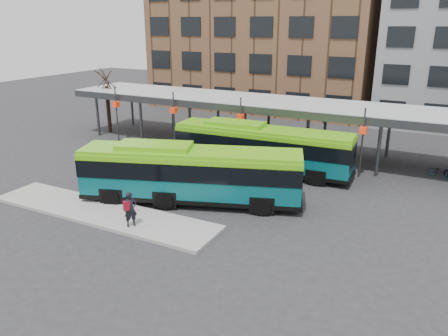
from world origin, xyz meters
TOP-DOWN VIEW (x-y plane):
  - ground at (0.00, 0.00)m, footprint 120.00×120.00m
  - boarding_island at (-5.50, -3.00)m, footprint 14.00×3.00m
  - canopy at (-0.06, 12.87)m, footprint 40.00×6.53m
  - tree at (-18.00, 12.00)m, footprint 1.64×1.64m
  - building_brick at (-10.00, 32.00)m, footprint 26.00×14.00m
  - bus_front at (-1.98, 0.69)m, footprint 12.92×6.68m
  - bus_rear at (-0.45, 7.76)m, footprint 12.59×3.31m
  - pedestrian at (-2.84, -3.73)m, footprint 0.74×0.80m

SIDE VIEW (x-z plane):
  - ground at x=0.00m, z-range 0.00..0.00m
  - boarding_island at x=-5.50m, z-range 0.00..0.18m
  - pedestrian at x=-2.84m, z-range 0.19..2.03m
  - bus_rear at x=-0.45m, z-range 0.07..3.51m
  - bus_front at x=-1.98m, z-range 0.07..3.58m
  - tree at x=-18.00m, z-range -0.36..5.23m
  - canopy at x=-0.06m, z-range 1.51..6.31m
  - building_brick at x=-10.00m, z-range 0.00..22.00m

